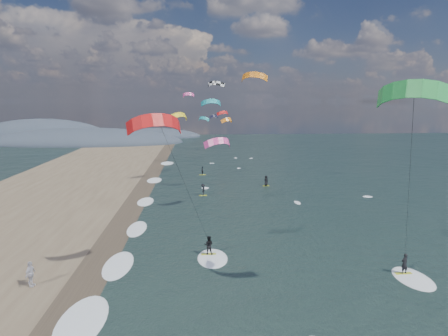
{
  "coord_description": "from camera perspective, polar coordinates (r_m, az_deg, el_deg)",
  "views": [
    {
      "loc": [
        -3.64,
        -23.68,
        13.38
      ],
      "look_at": [
        -1.0,
        12.0,
        7.0
      ],
      "focal_mm": 30.0,
      "sensor_mm": 36.0,
      "label": 1
    }
  ],
  "objects": [
    {
      "name": "bg_kite_field",
      "position": [
        77.57,
        -1.55,
        9.27
      ],
      "size": [
        13.86,
        76.05,
        9.49
      ],
      "color": "teal",
      "rests_on": "ground"
    },
    {
      "name": "beach_walker",
      "position": [
        31.68,
        -27.4,
        -14.16
      ],
      "size": [
        0.61,
        1.18,
        1.92
      ],
      "primitive_type": "imported",
      "rotation": [
        0.0,
        0.0,
        1.44
      ],
      "color": "silver",
      "rests_on": "ground"
    },
    {
      "name": "shoreline_surf",
      "position": [
        41.31,
        -14.16,
        -9.1
      ],
      "size": [
        2.4,
        79.4,
        0.11
      ],
      "color": "white",
      "rests_on": "ground"
    },
    {
      "name": "kitesurfer_near_a",
      "position": [
        25.2,
        26.92,
        4.18
      ],
      "size": [
        7.77,
        9.17,
        15.09
      ],
      "color": "#B0BA20",
      "rests_on": "ground"
    },
    {
      "name": "wet_sand_strip",
      "position": [
        37.19,
        -17.27,
        -11.45
      ],
      "size": [
        3.0,
        240.0,
        0.0
      ],
      "primitive_type": "cube",
      "color": "#382D23",
      "rests_on": "ground"
    },
    {
      "name": "far_kitesurfers",
      "position": [
        58.2,
        0.05,
        -2.33
      ],
      "size": [
        11.32,
        16.27,
        1.71
      ],
      "color": "#B0BA20",
      "rests_on": "ground"
    },
    {
      "name": "kitesurfer_near_b",
      "position": [
        27.48,
        -7.07,
        -0.23
      ],
      "size": [
        7.1,
        8.68,
        13.25
      ],
      "color": "#B0BA20",
      "rests_on": "ground"
    },
    {
      "name": "coastal_hills",
      "position": [
        138.49,
        -21.57,
        3.86
      ],
      "size": [
        80.0,
        41.0,
        15.0
      ],
      "color": "#3D4756",
      "rests_on": "ground"
    },
    {
      "name": "ground",
      "position": [
        27.44,
        4.16,
        -19.1
      ],
      "size": [
        260.0,
        260.0,
        0.0
      ],
      "primitive_type": "plane",
      "color": "black",
      "rests_on": "ground"
    }
  ]
}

